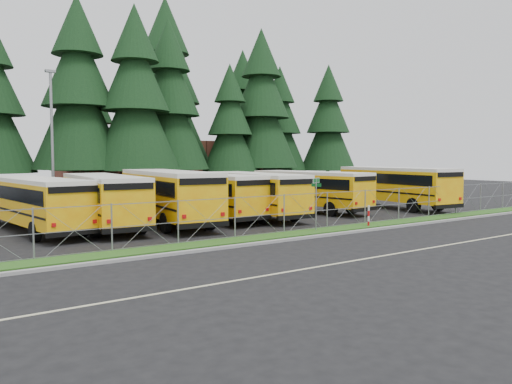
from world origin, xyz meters
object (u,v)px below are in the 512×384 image
(bus_east, at_px, (392,188))
(street_sign, at_px, (316,193))
(bus_3, at_px, (206,197))
(bus_4, at_px, (252,195))
(bus_2, at_px, (166,197))
(light_standard, at_px, (52,135))
(bus_1, at_px, (102,202))
(striped_bollard, at_px, (369,216))
(bus_0, at_px, (37,205))
(bus_6, at_px, (307,191))

(bus_east, relative_size, street_sign, 4.22)
(bus_3, relative_size, bus_4, 0.99)
(bus_3, distance_m, bus_4, 3.09)
(bus_2, relative_size, bus_4, 1.08)
(bus_4, distance_m, bus_east, 12.30)
(bus_3, bearing_deg, light_standard, 119.05)
(bus_1, bearing_deg, bus_3, 6.02)
(bus_4, height_order, bus_east, bus_east)
(striped_bollard, bearing_deg, bus_3, 125.36)
(bus_0, distance_m, bus_east, 25.18)
(bus_4, height_order, bus_6, same)
(bus_0, height_order, bus_4, bus_4)
(bus_4, height_order, light_standard, light_standard)
(striped_bollard, bearing_deg, street_sign, 174.05)
(bus_1, xyz_separation_m, bus_4, (9.57, -0.62, -0.02))
(bus_3, xyz_separation_m, bus_east, (15.23, -1.98, 0.13))
(bus_6, height_order, light_standard, light_standard)
(bus_6, bearing_deg, bus_east, -21.29)
(bus_east, height_order, street_sign, bus_east)
(street_sign, bearing_deg, bus_4, 83.83)
(bus_4, xyz_separation_m, bus_6, (5.16, 0.63, -0.00))
(bus_2, bearing_deg, bus_6, 8.13)
(bus_6, xyz_separation_m, street_sign, (-5.92, -7.63, 0.60))
(bus_east, relative_size, striped_bollard, 9.88)
(striped_bollard, bearing_deg, bus_4, 111.06)
(bus_4, distance_m, striped_bollard, 7.95)
(striped_bollard, xyz_separation_m, light_standard, (-12.41, 19.03, 4.90))
(bus_6, xyz_separation_m, striped_bollard, (-2.32, -8.01, -0.84))
(bus_6, bearing_deg, bus_1, 172.89)
(bus_0, xyz_separation_m, bus_east, (25.09, -2.18, 0.14))
(bus_6, distance_m, light_standard, 18.84)
(bus_6, bearing_deg, street_sign, -134.95)
(striped_bollard, distance_m, light_standard, 23.24)
(striped_bollard, relative_size, light_standard, 0.12)
(striped_bollard, bearing_deg, bus_1, 147.21)
(bus_0, xyz_separation_m, light_standard, (3.27, 10.62, 4.09))
(bus_0, distance_m, bus_1, 3.30)
(street_sign, distance_m, light_standard, 20.92)
(bus_east, bearing_deg, bus_3, 178.84)
(bus_1, relative_size, bus_east, 0.94)
(bus_2, height_order, street_sign, bus_2)
(bus_0, bearing_deg, street_sign, -40.49)
(bus_1, xyz_separation_m, street_sign, (8.81, -7.62, 0.58))
(bus_east, bearing_deg, bus_2, -177.80)
(bus_3, bearing_deg, bus_0, 176.54)
(bus_1, bearing_deg, street_sign, -36.66)
(bus_1, distance_m, bus_2, 3.62)
(bus_1, bearing_deg, bus_0, 177.03)
(bus_3, xyz_separation_m, bus_4, (2.98, -0.83, 0.01))
(bus_1, xyz_separation_m, striped_bollard, (12.41, -8.00, -0.86))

